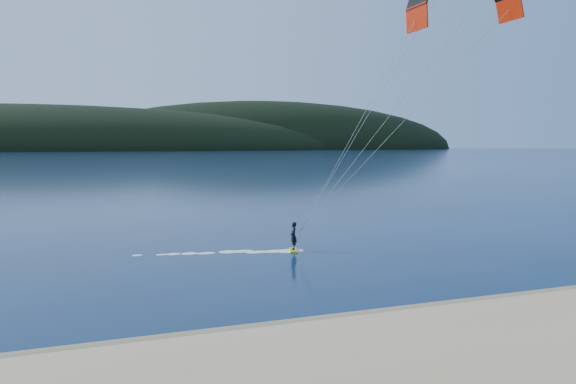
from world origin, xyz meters
The scene contains 4 objects.
ground centered at (0.00, 0.00, 0.00)m, with size 1800.00×1800.00×0.00m, color #071C39.
wet_sand centered at (0.00, 4.50, 0.05)m, with size 220.00×2.50×0.10m.
headland centered at (0.63, 745.28, 0.00)m, with size 1200.00×310.00×140.00m.
kitesurfer_near centered at (16.07, 14.59, 14.73)m, with size 24.13×8.65×18.17m.
Camera 1 is at (-6.60, -15.29, 7.32)m, focal length 34.67 mm.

